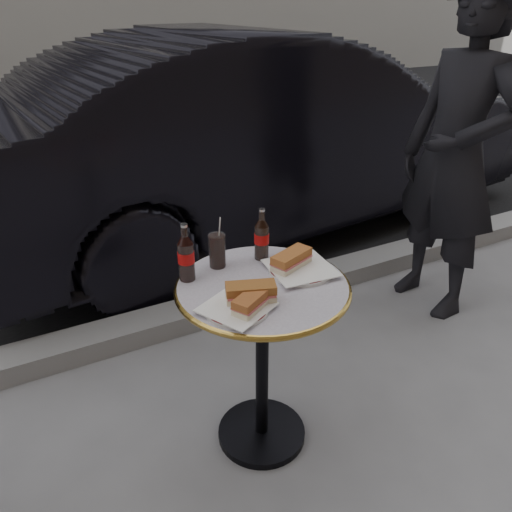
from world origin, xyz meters
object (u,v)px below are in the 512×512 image
plate_right (300,270)px  cola_bottle_right (262,234)px  parked_car (266,134)px  bistro_table (262,366)px  cola_glass (217,251)px  pedestrian (455,158)px  cola_bottle_left (186,252)px  plate_left (237,309)px

plate_right → cola_bottle_right: bearing=115.5°
cola_bottle_right → parked_car: parked_car is taller
bistro_table → cola_glass: 0.48m
bistro_table → parked_car: (1.08, 1.92, 0.36)m
bistro_table → plate_right: plate_right is taller
cola_bottle_right → pedestrian: pedestrian is taller
bistro_table → cola_bottle_left: bearing=144.8°
cola_bottle_right → pedestrian: bearing=11.9°
cola_bottle_left → cola_glass: bearing=16.0°
pedestrian → parked_car: bearing=-170.8°
plate_left → cola_glass: 0.32m
cola_glass → parked_car: bearing=56.1°
cola_glass → parked_car: (1.16, 1.73, -0.07)m
plate_right → cola_glass: cola_glass is taller
plate_right → cola_glass: (-0.25, 0.18, 0.06)m
cola_glass → plate_left: bearing=-102.8°
bistro_table → cola_bottle_left: (-0.22, 0.16, 0.47)m
parked_car → cola_bottle_right: bearing=144.3°
bistro_table → pedestrian: size_ratio=0.42×
cola_bottle_left → bistro_table: bearing=-35.2°
plate_left → cola_bottle_left: cola_bottle_left is taller
bistro_table → plate_left: size_ratio=3.51×
bistro_table → plate_right: 0.41m
bistro_table → cola_bottle_right: (0.09, 0.17, 0.47)m
bistro_table → plate_left: bearing=-145.0°
bistro_table → plate_left: 0.42m
cola_bottle_left → pedestrian: (1.61, 0.29, 0.04)m
plate_right → plate_left: bearing=-159.1°
plate_right → cola_bottle_left: bearing=160.0°
cola_bottle_left → plate_left: bearing=-75.9°
bistro_table → cola_bottle_right: cola_bottle_right is taller
plate_left → cola_bottle_left: (-0.07, 0.26, 0.10)m
plate_right → cola_bottle_right: cola_bottle_right is taller
bistro_table → parked_car: 2.23m
cola_bottle_left → pedestrian: 1.64m
bistro_table → parked_car: parked_car is taller
plate_left → cola_bottle_right: 0.39m
plate_left → cola_bottle_left: size_ratio=0.97×
plate_right → cola_glass: bearing=144.5°
cola_glass → pedestrian: (1.48, 0.26, 0.08)m
cola_bottle_left → cola_bottle_right: cola_bottle_left is taller
plate_right → cola_bottle_right: 0.20m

